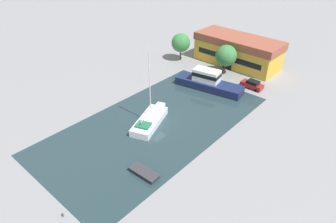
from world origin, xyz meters
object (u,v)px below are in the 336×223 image
quay_tree_by_water (181,43)px  sailboat_moored (150,120)px  warehouse_building (237,51)px  quay_tree_near_building (226,56)px  small_dinghy (144,173)px  motor_cruiser (208,82)px  parked_car (252,84)px

quay_tree_by_water → sailboat_moored: bearing=-60.9°
warehouse_building → quay_tree_near_building: 6.26m
warehouse_building → quay_tree_by_water: 13.21m
warehouse_building → small_dinghy: (9.85, -39.90, -2.98)m
warehouse_building → small_dinghy: warehouse_building is taller
quay_tree_by_water → warehouse_building: bearing=30.8°
quay_tree_near_building → quay_tree_by_water: size_ratio=0.99×
small_dinghy → motor_cruiser: bearing=14.7°
parked_car → quay_tree_by_water: bearing=85.9°
warehouse_building → small_dinghy: bearing=-75.1°
parked_car → small_dinghy: parked_car is taller
motor_cruiser → small_dinghy: bearing=-173.1°
warehouse_building → sailboat_moored: bearing=-84.9°
parked_car → small_dinghy: (1.19, -31.43, -0.53)m
warehouse_building → motor_cruiser: (2.07, -14.34, -1.88)m
quay_tree_by_water → small_dinghy: bearing=-57.5°
quay_tree_by_water → small_dinghy: quay_tree_by_water is taller
quay_tree_by_water → parked_car: 20.34m
sailboat_moored → small_dinghy: sailboat_moored is taller
motor_cruiser → quay_tree_by_water: bearing=50.4°
warehouse_building → sailboat_moored: 31.17m
quay_tree_by_water → small_dinghy: size_ratio=1.50×
parked_car → motor_cruiser: bearing=132.5°
parked_car → sailboat_moored: sailboat_moored is taller
warehouse_building → quay_tree_by_water: (-11.31, -6.75, 1.00)m
warehouse_building → quay_tree_near_building: (0.75, -6.16, 0.83)m
quay_tree_by_water → sailboat_moored: sailboat_moored is taller
motor_cruiser → parked_car: bearing=-58.4°
quay_tree_near_building → sailboat_moored: bearing=-86.7°
warehouse_building → quay_tree_near_building: size_ratio=3.08×
parked_car → warehouse_building: bearing=46.5°
quay_tree_by_water → parked_car: size_ratio=1.46×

